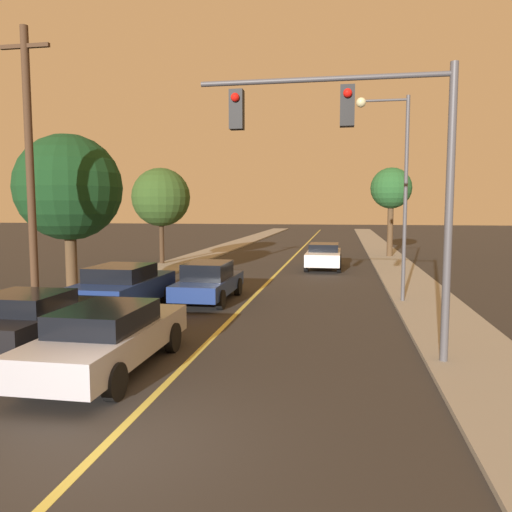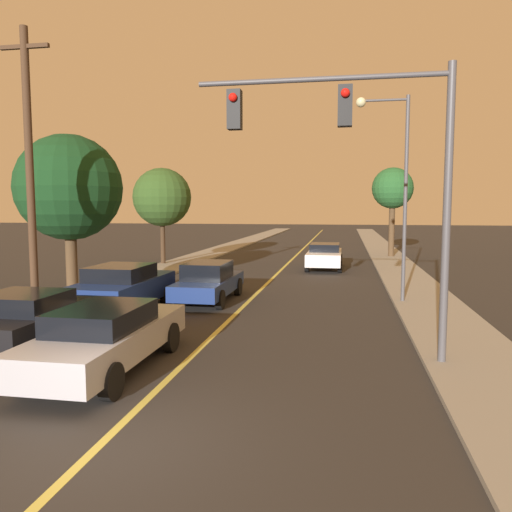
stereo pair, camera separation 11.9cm
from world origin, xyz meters
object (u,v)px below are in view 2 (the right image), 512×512
at_px(car_near_lane_front, 107,336).
at_px(streetlamp_right, 394,171).
at_px(car_outer_lane_front, 28,322).
at_px(tree_left_near, 69,188).
at_px(car_far_oncoming, 325,255).
at_px(car_outer_lane_second, 123,287).
at_px(car_near_lane_second, 209,281).
at_px(tree_left_far, 162,197).
at_px(tree_right_near, 393,189).
at_px(utility_pole_left, 30,170).
at_px(traffic_signal_mast, 365,150).

bearing_deg(car_near_lane_front, streetlamp_right, 53.21).
height_order(car_outer_lane_front, tree_left_near, tree_left_near).
bearing_deg(tree_left_near, car_near_lane_front, -55.45).
xyz_separation_m(car_far_oncoming, streetlamp_right, (2.88, -10.18, 4.10)).
bearing_deg(car_outer_lane_front, car_outer_lane_second, 90.00).
bearing_deg(car_near_lane_front, tree_left_near, 124.55).
bearing_deg(car_outer_lane_second, streetlamp_right, 19.35).
bearing_deg(car_far_oncoming, car_outer_lane_front, 71.30).
distance_m(car_near_lane_second, car_far_oncoming, 11.70).
xyz_separation_m(car_near_lane_second, tree_left_far, (-6.09, 11.27, 3.42)).
height_order(car_far_oncoming, tree_right_near, tree_right_near).
distance_m(streetlamp_right, utility_pole_left, 12.36).
relative_size(car_outer_lane_second, tree_left_near, 0.79).
xyz_separation_m(car_near_lane_front, utility_pole_left, (-4.48, 4.09, 3.94)).
relative_size(car_outer_lane_second, car_far_oncoming, 0.95).
height_order(car_outer_lane_front, car_far_oncoming, car_outer_lane_front).
relative_size(car_outer_lane_second, streetlamp_right, 0.66).
bearing_deg(tree_left_near, car_near_lane_second, 3.63).
bearing_deg(car_outer_lane_second, tree_left_far, 105.23).
relative_size(car_near_lane_second, tree_left_near, 0.76).
bearing_deg(tree_right_near, streetlamp_right, -94.96).
bearing_deg(car_near_lane_second, car_outer_lane_second, -134.86).
bearing_deg(streetlamp_right, car_near_lane_second, -172.95).
xyz_separation_m(tree_left_near, tree_left_far, (-0.63, 11.62, -0.13)).
height_order(traffic_signal_mast, tree_left_near, traffic_signal_mast).
xyz_separation_m(car_near_lane_front, tree_left_near, (-5.46, 7.93, 3.55)).
distance_m(traffic_signal_mast, tree_left_near, 12.63).
distance_m(car_outer_lane_second, utility_pole_left, 4.76).
distance_m(utility_pole_left, tree_left_far, 15.55).
bearing_deg(car_far_oncoming, car_near_lane_second, 70.36).
relative_size(car_far_oncoming, tree_right_near, 0.83).
xyz_separation_m(car_outer_lane_second, tree_left_near, (-3.09, 2.04, 3.48)).
distance_m(car_near_lane_second, tree_right_near, 20.61).
bearing_deg(streetlamp_right, tree_left_far, 141.06).
relative_size(car_near_lane_second, traffic_signal_mast, 0.73).
bearing_deg(tree_left_far, car_near_lane_front, -72.70).
bearing_deg(car_near_lane_second, tree_left_near, -176.37).
xyz_separation_m(car_outer_lane_second, streetlamp_right, (9.19, 3.23, 4.04)).
bearing_deg(car_outer_lane_second, utility_pole_left, -139.51).
distance_m(car_outer_lane_second, tree_right_near, 23.72).
xyz_separation_m(traffic_signal_mast, tree_right_near, (2.85, 25.01, 0.02)).
bearing_deg(utility_pole_left, traffic_signal_mast, -13.75).
relative_size(car_far_oncoming, streetlamp_right, 0.69).
xyz_separation_m(streetlamp_right, tree_left_near, (-12.27, -1.19, -0.57)).
height_order(car_near_lane_front, tree_right_near, tree_right_near).
height_order(car_outer_lane_front, traffic_signal_mast, traffic_signal_mast).
relative_size(car_far_oncoming, tree_left_near, 0.83).
bearing_deg(car_near_lane_front, car_far_oncoming, 78.48).
relative_size(car_near_lane_front, car_far_oncoming, 1.00).
distance_m(car_near_lane_front, car_outer_lane_second, 6.35).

